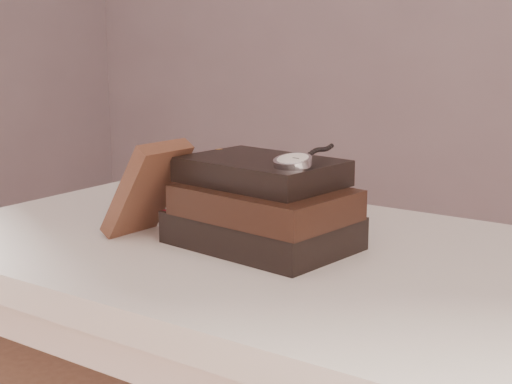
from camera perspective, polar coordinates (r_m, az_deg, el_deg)
The scene contains 5 objects.
table at distance 1.08m, azimuth 1.21°, elevation -8.70°, with size 1.00×0.60×0.75m.
book_stack at distance 1.03m, azimuth 0.51°, elevation -1.10°, with size 0.26×0.20×0.12m.
journal at distance 1.09m, azimuth -8.27°, elevation 0.26°, with size 0.02×0.09×0.15m, color #3B2017.
pocket_watch at distance 0.97m, azimuth 3.01°, elevation 2.43°, with size 0.06×0.15×0.02m.
eyeglasses at distance 1.14m, azimuth -0.07°, elevation 0.85°, with size 0.11×0.13×0.05m.
Camera 1 is at (0.56, -0.49, 1.04)m, focal length 52.83 mm.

